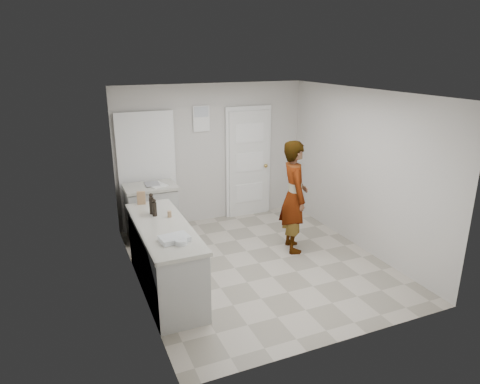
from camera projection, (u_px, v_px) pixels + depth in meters
name	position (u px, v px, depth m)	size (l,w,h in m)	color
ground	(259.00, 263.00, 6.39)	(4.00, 4.00, 0.00)	gray
room_shell	(204.00, 167.00, 7.72)	(4.00, 4.00, 4.00)	beige
main_counter	(165.00, 261.00, 5.55)	(0.64, 1.96, 0.93)	#B0B1AC
side_counter	(152.00, 214.00, 7.15)	(0.84, 0.61, 0.93)	#B0B1AC
person	(294.00, 197.00, 6.60)	(0.64, 0.42, 1.76)	silver
cake_mix_box	(141.00, 198.00, 6.11)	(0.12, 0.05, 0.19)	#9D774E
spice_jar	(169.00, 214.00, 5.65)	(0.05, 0.05, 0.08)	tan
oil_cruet_a	(154.00, 208.00, 5.66)	(0.06, 0.06, 0.24)	black
oil_cruet_b	(152.00, 204.00, 5.73)	(0.07, 0.07, 0.29)	black
baking_dish	(174.00, 239.00, 4.94)	(0.35, 0.27, 0.06)	silver
egg_bowl	(181.00, 242.00, 4.85)	(0.14, 0.14, 0.05)	silver
papers	(157.00, 185.00, 7.02)	(0.27, 0.34, 0.01)	white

